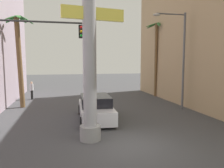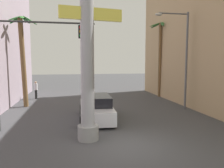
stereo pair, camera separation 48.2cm
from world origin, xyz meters
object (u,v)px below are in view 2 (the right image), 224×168
Objects in this scene: car_lead at (96,108)px; palm_tree_mid_right at (161,48)px; traffic_light_mast at (28,53)px; pedestrian_far_left at (36,89)px; street_lamp at (182,52)px; palm_tree_mid_left at (23,54)px; neon_sign_pole at (87,16)px.

palm_tree_mid_right is at bearing 45.70° from car_lead.
palm_tree_mid_right reaches higher than traffic_light_mast.
pedestrian_far_left is (-12.64, 0.96, -4.05)m from palm_tree_mid_right.
street_lamp is 0.95× the size of palm_tree_mid_right.
neon_sign_pole is at bearing -61.81° from palm_tree_mid_left.
neon_sign_pole is 13.89m from pedestrian_far_left.
traffic_light_mast is 0.80× the size of palm_tree_mid_left.
street_lamp is at bearing 13.77° from car_lead.
palm_tree_mid_right is (8.37, 11.38, -0.70)m from neon_sign_pole.
palm_tree_mid_right is 13.28m from palm_tree_mid_left.
car_lead is 10.10m from pedestrian_far_left.
street_lamp is at bearing -31.23° from pedestrian_far_left.
palm_tree_mid_right is 13.31m from pedestrian_far_left.
neon_sign_pole is 9.80m from palm_tree_mid_left.
palm_tree_mid_right is at bearing -4.33° from pedestrian_far_left.
car_lead is (0.76, 3.58, -5.04)m from neon_sign_pole.
palm_tree_mid_left is (-12.04, 3.31, -0.19)m from street_lamp.
traffic_light_mast is 10.77m from pedestrian_far_left.
traffic_light_mast is 1.21× the size of car_lead.
palm_tree_mid_right is at bearing 39.18° from traffic_light_mast.
neon_sign_pole is 1.94× the size of traffic_light_mast.
traffic_light_mast is at bearing -82.92° from pedestrian_far_left.
palm_tree_mid_right reaches higher than car_lead.
neon_sign_pole is 6.51× the size of pedestrian_far_left.
traffic_light_mast is 3.36× the size of pedestrian_far_left.
neon_sign_pole is 4.01m from traffic_light_mast.
pedestrian_far_left is at bearing 97.08° from traffic_light_mast.
street_lamp is 4.20× the size of pedestrian_far_left.
street_lamp is at bearing -15.38° from palm_tree_mid_left.
pedestrian_far_left is (-1.27, 10.22, -3.14)m from traffic_light_mast.
neon_sign_pole is at bearing -35.14° from traffic_light_mast.
neon_sign_pole reaches higher than palm_tree_mid_right.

